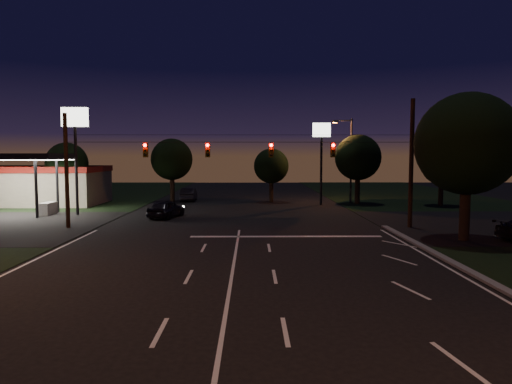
{
  "coord_description": "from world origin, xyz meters",
  "views": [
    {
      "loc": [
        0.83,
        -16.74,
        5.03
      ],
      "look_at": [
        1.09,
        9.04,
        3.0
      ],
      "focal_mm": 32.0,
      "sensor_mm": 36.0,
      "label": 1
    }
  ],
  "objects_px": {
    "car_oncoming_b": "(189,195)",
    "tree_right_near": "(466,145)",
    "car_oncoming_a": "(166,209)",
    "utility_pole_right": "(410,228)"
  },
  "relations": [
    {
      "from": "utility_pole_right",
      "to": "car_oncoming_b",
      "type": "bearing_deg",
      "value": 133.22
    },
    {
      "from": "tree_right_near",
      "to": "car_oncoming_b",
      "type": "distance_m",
      "value": 31.63
    },
    {
      "from": "tree_right_near",
      "to": "car_oncoming_b",
      "type": "height_order",
      "value": "tree_right_near"
    },
    {
      "from": "utility_pole_right",
      "to": "car_oncoming_a",
      "type": "distance_m",
      "value": 18.94
    },
    {
      "from": "car_oncoming_b",
      "to": "tree_right_near",
      "type": "bearing_deg",
      "value": 127.45
    },
    {
      "from": "utility_pole_right",
      "to": "car_oncoming_a",
      "type": "relative_size",
      "value": 2.11
    },
    {
      "from": "car_oncoming_a",
      "to": "car_oncoming_b",
      "type": "distance_m",
      "value": 13.98
    },
    {
      "from": "tree_right_near",
      "to": "car_oncoming_a",
      "type": "relative_size",
      "value": 2.05
    },
    {
      "from": "tree_right_near",
      "to": "car_oncoming_b",
      "type": "xyz_separation_m",
      "value": [
        -19.74,
        24.22,
        -4.95
      ]
    },
    {
      "from": "utility_pole_right",
      "to": "car_oncoming_a",
      "type": "height_order",
      "value": "utility_pole_right"
    }
  ]
}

